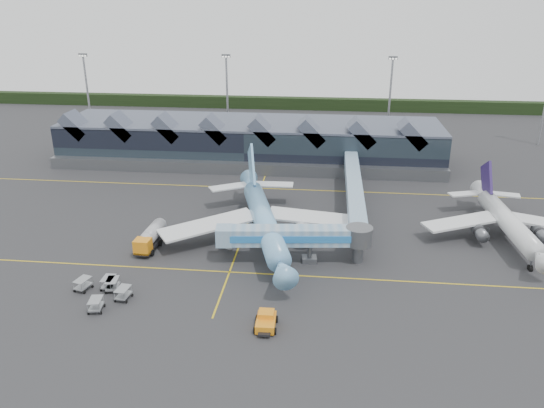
# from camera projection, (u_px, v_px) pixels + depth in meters

# --- Properties ---
(ground) EXTENTS (260.00, 260.00, 0.00)m
(ground) POSITION_uv_depth(u_px,v_px,m) (239.00, 248.00, 85.07)
(ground) COLOR #252528
(ground) RESTS_ON ground
(taxi_stripes) EXTENTS (120.00, 60.00, 0.01)m
(taxi_stripes) POSITION_uv_depth(u_px,v_px,m) (248.00, 223.00, 94.30)
(taxi_stripes) COLOR gold
(taxi_stripes) RESTS_ON ground
(tree_line_far) EXTENTS (260.00, 4.00, 4.00)m
(tree_line_far) POSITION_uv_depth(u_px,v_px,m) (290.00, 103.00, 185.87)
(tree_line_far) COLOR black
(tree_line_far) RESTS_ON ground
(terminal) EXTENTS (90.00, 22.25, 12.52)m
(terminal) POSITION_uv_depth(u_px,v_px,m) (250.00, 141.00, 127.47)
(terminal) COLOR black
(terminal) RESTS_ON ground
(light_masts) EXTENTS (132.40, 42.56, 22.45)m
(light_masts) POSITION_uv_depth(u_px,v_px,m) (358.00, 100.00, 136.32)
(light_masts) COLOR gray
(light_masts) RESTS_ON ground
(main_airliner) EXTENTS (33.42, 39.21, 12.79)m
(main_airliner) POSITION_uv_depth(u_px,v_px,m) (263.00, 218.00, 86.97)
(main_airliner) COLOR #77C4F2
(main_airliner) RESTS_ON ground
(regional_jet) EXTENTS (27.74, 30.26, 10.39)m
(regional_jet) POSITION_uv_depth(u_px,v_px,m) (506.00, 220.00, 87.35)
(regional_jet) COLOR silver
(regional_jet) RESTS_ON ground
(jet_bridge) EXTENTS (23.39, 5.75, 5.83)m
(jet_bridge) POSITION_uv_depth(u_px,v_px,m) (304.00, 237.00, 79.15)
(jet_bridge) COLOR #749EC2
(jet_bridge) RESTS_ON ground
(fuel_truck) EXTENTS (3.19, 9.79, 3.26)m
(fuel_truck) POSITION_uv_depth(u_px,v_px,m) (152.00, 236.00, 84.99)
(fuel_truck) COLOR black
(fuel_truck) RESTS_ON ground
(pushback_tug) EXTENTS (2.80, 4.34, 1.89)m
(pushback_tug) POSITION_uv_depth(u_px,v_px,m) (266.00, 321.00, 64.58)
(pushback_tug) COLOR orange
(pushback_tug) RESTS_ON ground
(baggage_carts) EXTENTS (8.40, 8.01, 1.67)m
(baggage_carts) POSITION_uv_depth(u_px,v_px,m) (105.00, 289.00, 71.36)
(baggage_carts) COLOR #9B9FA3
(baggage_carts) RESTS_ON ground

